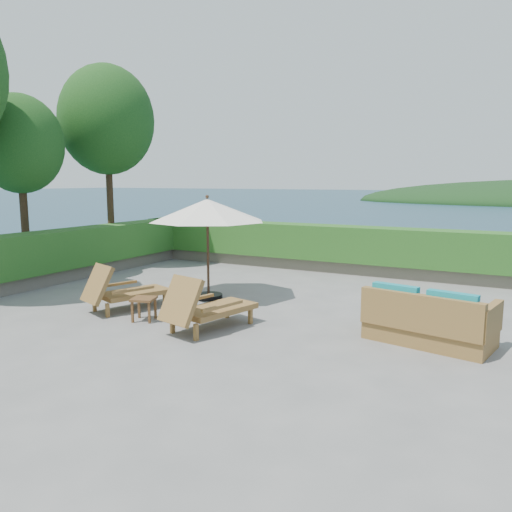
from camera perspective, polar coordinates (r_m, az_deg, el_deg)
The scene contains 14 objects.
ground at distance 9.96m, azimuth -3.71°, elevation -6.75°, with size 12.00×12.00×0.00m, color gray.
foundation at distance 10.48m, azimuth -3.63°, elevation -14.96°, with size 12.00×12.00×3.00m, color #575145.
ocean at distance 11.14m, azimuth -3.55°, elevation -21.81°, with size 600.00×600.00×0.00m, color #173347.
planter_wall_far at distance 14.87m, azimuth 7.68°, elevation -0.98°, with size 12.00×0.60×0.36m, color #726C5B.
planter_wall_left at distance 13.65m, azimuth -24.17°, elevation -2.52°, with size 0.60×12.00×0.36m, color #726C5B.
hedge_far at distance 14.77m, azimuth 7.73°, elevation 1.58°, with size 12.40×0.90×1.00m, color #154C17.
hedge_left at distance 13.55m, azimuth -24.35°, elevation 0.26°, with size 0.90×12.40×1.00m, color #154C17.
tree_mid at distance 14.40m, azimuth -25.42°, elevation 11.43°, with size 2.20×2.20×4.83m.
tree_far at distance 15.96m, azimuth -16.70°, elevation 14.61°, with size 2.80×2.80×6.03m.
patio_umbrella at distance 11.08m, azimuth -5.58°, elevation 5.11°, with size 2.90×2.90×2.33m.
lounge_left at distance 10.57m, azimuth -14.98°, elevation -3.82°, with size 1.27×1.86×0.99m.
lounge_right at distance 8.89m, azimuth -5.78°, elevation -5.79°, with size 1.14×1.91×1.03m.
side_table at distance 9.70m, azimuth -12.71°, elevation -5.13°, with size 0.54×0.54×0.45m.
wicker_loveseat at distance 8.63m, azimuth 19.04°, elevation -7.06°, with size 2.13×1.37×0.97m.
Camera 1 is at (5.06, -8.16, 2.63)m, focal length 35.00 mm.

